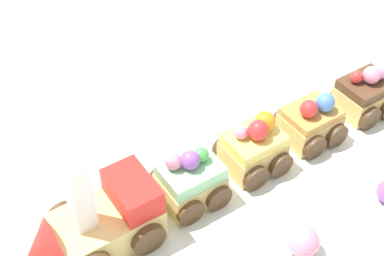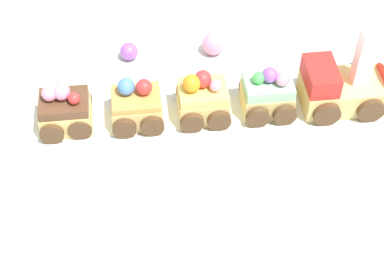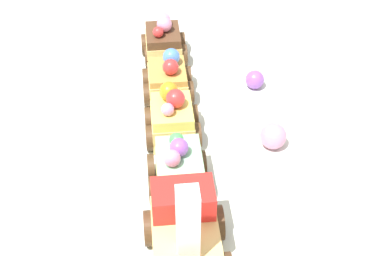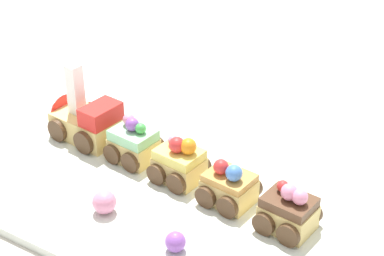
% 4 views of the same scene
% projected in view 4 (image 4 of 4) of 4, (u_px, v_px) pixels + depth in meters
% --- Properties ---
extents(ground_plane, '(10.00, 10.00, 0.00)m').
position_uv_depth(ground_plane, '(166.00, 177.00, 0.86)').
color(ground_plane, beige).
extents(display_board, '(0.82, 0.40, 0.01)m').
position_uv_depth(display_board, '(166.00, 174.00, 0.85)').
color(display_board, silver).
rests_on(display_board, ground_plane).
extents(cake_train_locomotive, '(0.13, 0.08, 0.11)m').
position_uv_depth(cake_train_locomotive, '(82.00, 119.00, 0.92)').
color(cake_train_locomotive, '#E5C675').
rests_on(cake_train_locomotive, display_board).
extents(cake_car_mint, '(0.07, 0.07, 0.06)m').
position_uv_depth(cake_car_mint, '(134.00, 144.00, 0.86)').
color(cake_car_mint, '#E5C675').
rests_on(cake_car_mint, display_board).
extents(cake_car_lemon, '(0.07, 0.07, 0.06)m').
position_uv_depth(cake_car_lemon, '(180.00, 163.00, 0.82)').
color(cake_car_lemon, '#E5C675').
rests_on(cake_car_lemon, display_board).
extents(cake_car_caramel, '(0.07, 0.07, 0.06)m').
position_uv_depth(cake_car_caramel, '(229.00, 187.00, 0.78)').
color(cake_car_caramel, '#E5C675').
rests_on(cake_car_caramel, display_board).
extents(cake_car_chocolate, '(0.07, 0.07, 0.06)m').
position_uv_depth(cake_car_chocolate, '(289.00, 212.00, 0.74)').
color(cake_car_chocolate, '#E5C675').
rests_on(cake_car_chocolate, display_board).
extents(gumball_purple, '(0.02, 0.02, 0.02)m').
position_uv_depth(gumball_purple, '(175.00, 242.00, 0.71)').
color(gumball_purple, '#9956C6').
rests_on(gumball_purple, display_board).
extents(gumball_pink, '(0.03, 0.03, 0.03)m').
position_uv_depth(gumball_pink, '(104.00, 202.00, 0.77)').
color(gumball_pink, pink).
rests_on(gumball_pink, display_board).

